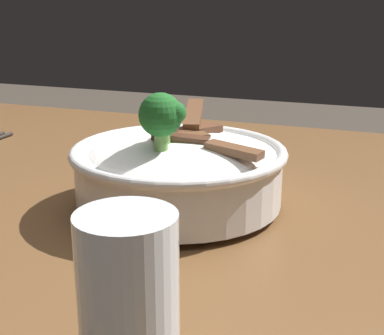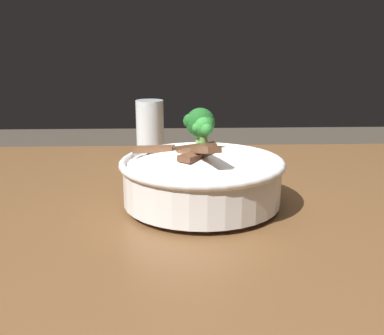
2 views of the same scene
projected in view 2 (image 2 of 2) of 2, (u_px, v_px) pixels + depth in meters
dining_table at (172, 272)px, 0.73m from camera, size 1.42×0.92×0.80m
rice_bowl at (202, 174)px, 0.71m from camera, size 0.26×0.26×0.15m
drinking_glass at (150, 133)px, 1.02m from camera, size 0.06×0.06×0.13m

